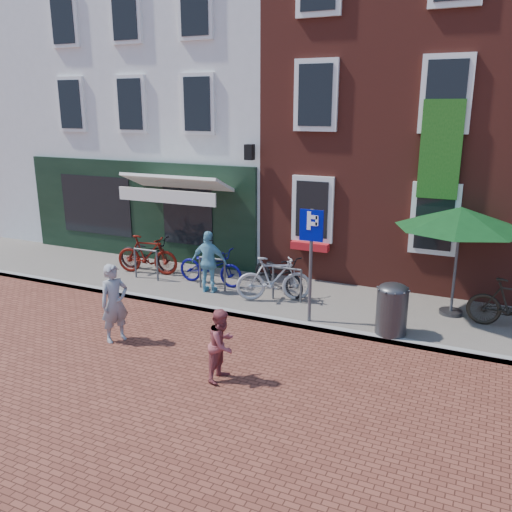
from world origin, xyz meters
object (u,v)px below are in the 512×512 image
at_px(bicycle_0, 148,254).
at_px(litter_bin, 392,306).
at_px(bicycle_2, 211,266).
at_px(bicycle_1, 147,255).
at_px(parking_sign, 311,245).
at_px(bicycle_4, 278,273).
at_px(boy, 222,345).
at_px(woman, 114,303).
at_px(parasol, 461,214).
at_px(bicycle_3, 274,279).
at_px(cafe_person, 209,262).

bearing_deg(bicycle_0, litter_bin, -105.66).
bearing_deg(bicycle_2, bicycle_1, 88.69).
relative_size(parking_sign, bicycle_1, 1.37).
distance_m(parking_sign, bicycle_4, 2.29).
xyz_separation_m(boy, bicycle_0, (-4.72, 4.48, -0.06)).
distance_m(woman, bicycle_1, 4.15).
bearing_deg(parking_sign, parasol, 31.74).
relative_size(litter_bin, woman, 0.72).
xyz_separation_m(parking_sign, bicycle_2, (-3.12, 1.30, -1.20)).
height_order(litter_bin, boy, boy).
xyz_separation_m(parking_sign, bicycle_1, (-5.15, 1.38, -1.15)).
bearing_deg(litter_bin, bicycle_2, 165.68).
bearing_deg(bicycle_1, parking_sign, -114.13).
relative_size(woman, bicycle_2, 0.87).
xyz_separation_m(parasol, bicycle_4, (-4.03, -0.24, -1.78)).
relative_size(boy, bicycle_3, 0.72).
bearing_deg(parking_sign, bicycle_1, 164.98).
distance_m(bicycle_1, bicycle_2, 2.03).
relative_size(parking_sign, bicycle_0, 1.33).
bearing_deg(parasol, litter_bin, -121.94).
xyz_separation_m(bicycle_1, bicycle_4, (3.85, 0.07, -0.05)).
height_order(parking_sign, cafe_person, parking_sign).
distance_m(parking_sign, parasol, 3.27).
relative_size(boy, bicycle_0, 0.70).
relative_size(cafe_person, bicycle_1, 0.87).
distance_m(parking_sign, boy, 3.11).
bearing_deg(bicycle_4, boy, -142.20).
relative_size(parasol, woman, 1.71).
bearing_deg(parasol, bicycle_2, -176.13).
bearing_deg(bicycle_0, bicycle_3, -103.73).
bearing_deg(bicycle_3, bicycle_1, 56.66).
height_order(cafe_person, bicycle_2, cafe_person).
xyz_separation_m(litter_bin, bicycle_0, (-7.03, 1.60, -0.11)).
height_order(litter_bin, bicycle_4, litter_bin).
bearing_deg(bicycle_2, parasol, -84.98).
relative_size(parking_sign, parasol, 0.90).
bearing_deg(bicycle_3, bicycle_0, 53.24).
relative_size(parking_sign, bicycle_4, 1.33).
relative_size(litter_bin, boy, 0.90).
xyz_separation_m(litter_bin, bicycle_1, (-6.87, 1.32, -0.06)).
relative_size(boy, bicycle_2, 0.70).
xyz_separation_m(cafe_person, bicycle_0, (-2.46, 0.90, -0.29)).
height_order(bicycle_3, bicycle_4, bicycle_3).
relative_size(bicycle_1, bicycle_2, 0.97).
height_order(bicycle_0, bicycle_1, bicycle_1).
distance_m(parasol, boy, 5.87).
height_order(boy, bicycle_0, boy).
distance_m(parking_sign, bicycle_3, 1.86).
bearing_deg(bicycle_4, litter_bin, -86.26).
distance_m(parking_sign, cafe_person, 3.09).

